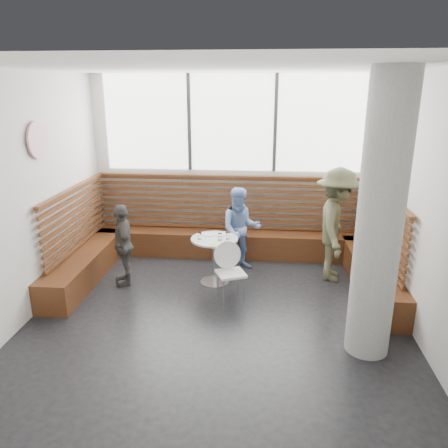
# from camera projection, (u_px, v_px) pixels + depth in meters

# --- Properties ---
(room) EXTENTS (5.00, 5.00, 3.20)m
(room) POSITION_uv_depth(u_px,v_px,m) (217.00, 202.00, 5.46)
(room) COLOR silver
(room) RESTS_ON ground
(booth) EXTENTS (5.00, 2.50, 1.44)m
(booth) POSITION_uv_depth(u_px,v_px,m) (228.00, 243.00, 7.50)
(booth) COLOR #482512
(booth) RESTS_ON ground
(concrete_column) EXTENTS (0.50, 0.50, 3.20)m
(concrete_column) POSITION_uv_depth(u_px,v_px,m) (380.00, 221.00, 4.72)
(concrete_column) COLOR gray
(concrete_column) RESTS_ON ground
(wall_art) EXTENTS (0.03, 0.50, 0.50)m
(wall_art) POSITION_uv_depth(u_px,v_px,m) (37.00, 140.00, 5.85)
(wall_art) COLOR white
(wall_art) RESTS_ON room
(cafe_table) EXTENTS (0.73, 0.73, 0.75)m
(cafe_table) POSITION_uv_depth(u_px,v_px,m) (215.00, 251.00, 6.79)
(cafe_table) COLOR silver
(cafe_table) RESTS_ON ground
(cafe_chair) EXTENTS (0.40, 0.39, 0.84)m
(cafe_chair) POSITION_uv_depth(u_px,v_px,m) (231.00, 267.00, 6.32)
(cafe_chair) COLOR white
(cafe_chair) RESTS_ON ground
(adult_man) EXTENTS (0.84, 1.26, 1.81)m
(adult_man) POSITION_uv_depth(u_px,v_px,m) (336.00, 225.00, 6.85)
(adult_man) COLOR brown
(adult_man) RESTS_ON ground
(child_back) EXTENTS (0.77, 0.65, 1.41)m
(child_back) POSITION_uv_depth(u_px,v_px,m) (241.00, 229.00, 7.29)
(child_back) COLOR #7797CF
(child_back) RESTS_ON ground
(child_left) EXTENTS (0.57, 0.82, 1.29)m
(child_left) POSITION_uv_depth(u_px,v_px,m) (123.00, 245.00, 6.76)
(child_left) COLOR #4B4844
(child_left) RESTS_ON ground
(plate_near) EXTENTS (0.19, 0.19, 0.01)m
(plate_near) POSITION_uv_depth(u_px,v_px,m) (209.00, 235.00, 6.86)
(plate_near) COLOR white
(plate_near) RESTS_ON cafe_table
(plate_far) EXTENTS (0.18, 0.18, 0.01)m
(plate_far) POSITION_uv_depth(u_px,v_px,m) (220.00, 234.00, 6.87)
(plate_far) COLOR white
(plate_far) RESTS_ON cafe_table
(glass_left) EXTENTS (0.06, 0.06, 0.10)m
(glass_left) POSITION_uv_depth(u_px,v_px,m) (200.00, 236.00, 6.68)
(glass_left) COLOR white
(glass_left) RESTS_ON cafe_table
(glass_mid) EXTENTS (0.07, 0.07, 0.10)m
(glass_mid) POSITION_uv_depth(u_px,v_px,m) (220.00, 237.00, 6.64)
(glass_mid) COLOR white
(glass_mid) RESTS_ON cafe_table
(glass_right) EXTENTS (0.07, 0.07, 0.11)m
(glass_right) POSITION_uv_depth(u_px,v_px,m) (228.00, 236.00, 6.68)
(glass_right) COLOR white
(glass_right) RESTS_ON cafe_table
(menu_card) EXTENTS (0.22, 0.18, 0.00)m
(menu_card) POSITION_uv_depth(u_px,v_px,m) (216.00, 243.00, 6.50)
(menu_card) COLOR #A5C64C
(menu_card) RESTS_ON cafe_table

